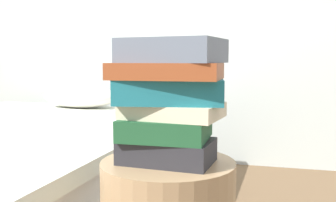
% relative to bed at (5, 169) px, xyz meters
% --- Properties ---
extents(bed, '(1.60, 2.05, 0.62)m').
position_rel_bed_xyz_m(bed, '(0.00, 0.00, 0.00)').
color(bed, '#4C3828').
rests_on(bed, ground_plane).
extents(book_charcoal, '(0.25, 0.17, 0.06)m').
position_rel_bed_xyz_m(book_charcoal, '(1.06, -0.71, 0.32)').
color(book_charcoal, '#28282D').
rests_on(book_charcoal, side_table).
extents(book_forest, '(0.22, 0.19, 0.06)m').
position_rel_bed_xyz_m(book_forest, '(1.05, -0.69, 0.38)').
color(book_forest, '#1E512D').
rests_on(book_forest, book_charcoal).
extents(book_cream, '(0.27, 0.21, 0.04)m').
position_rel_bed_xyz_m(book_cream, '(1.07, -0.69, 0.43)').
color(book_cream, beige).
rests_on(book_cream, book_forest).
extents(book_teal, '(0.30, 0.21, 0.06)m').
position_rel_bed_xyz_m(book_teal, '(1.07, -0.70, 0.48)').
color(book_teal, '#1E727F').
rests_on(book_teal, book_cream).
extents(book_rust, '(0.28, 0.19, 0.04)m').
position_rel_bed_xyz_m(book_rust, '(1.06, -0.71, 0.53)').
color(book_rust, '#994723').
rests_on(book_rust, book_teal).
extents(book_slate, '(0.27, 0.23, 0.06)m').
position_rel_bed_xyz_m(book_slate, '(1.07, -0.69, 0.59)').
color(book_slate, slate).
rests_on(book_slate, book_rust).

